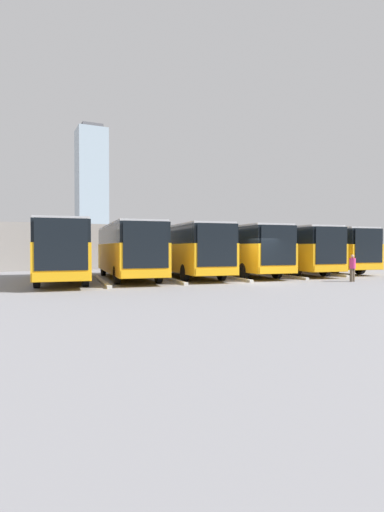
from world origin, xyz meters
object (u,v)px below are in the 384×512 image
at_px(bus_2, 237,249).
at_px(bus_4, 128,249).
at_px(bus_1, 283,249).
at_px(pedestrian, 352,267).
at_px(bus_5, 61,249).
at_px(bus_3, 186,249).
at_px(bus_0, 318,249).

bearing_deg(bus_2, bus_4, 6.88).
bearing_deg(bus_1, pedestrian, 90.21).
bearing_deg(bus_5, bus_3, -170.90).
xyz_separation_m(bus_2, bus_5, (12.09, 0.27, 0.00)).
distance_m(bus_2, bus_5, 12.09).
bearing_deg(pedestrian, bus_3, -55.44).
xyz_separation_m(bus_2, bus_4, (8.06, -0.00, 0.00)).
height_order(bus_1, bus_5, same).
bearing_deg(bus_4, pedestrian, 153.16).
xyz_separation_m(bus_5, pedestrian, (-15.24, 7.21, -1.05)).
xyz_separation_m(bus_3, bus_5, (8.06, 0.31, 0.00)).
xyz_separation_m(bus_1, bus_5, (16.11, 0.27, 0.00)).
relative_size(bus_1, pedestrian, 7.41).
height_order(bus_0, bus_1, same).
xyz_separation_m(bus_0, bus_2, (8.06, 0.66, 0.00)).
relative_size(bus_0, bus_3, 1.00).
bearing_deg(bus_4, bus_5, 10.72).
xyz_separation_m(bus_0, pedestrian, (4.90, 8.14, -1.05)).
height_order(bus_4, bus_5, same).
relative_size(bus_5, pedestrian, 7.41).
bearing_deg(bus_1, bus_2, 6.87).
distance_m(bus_1, pedestrian, 7.61).
distance_m(bus_1, bus_5, 16.12).
relative_size(bus_0, bus_2, 1.00).
bearing_deg(bus_2, bus_1, -173.13).
bearing_deg(bus_5, bus_2, -171.84).
bearing_deg(bus_4, bus_3, -172.53).
bearing_deg(pedestrian, bus_0, -130.17).
bearing_deg(bus_4, bus_0, -170.78).
bearing_deg(bus_2, bus_0, -168.44).
bearing_deg(pedestrian, bus_4, -42.83).
height_order(bus_4, pedestrian, bus_4).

